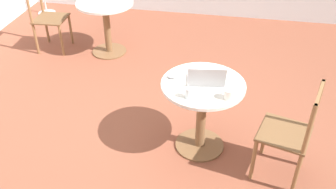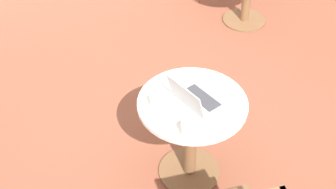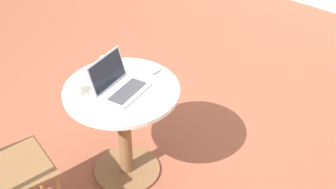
# 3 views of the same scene
# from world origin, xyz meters

# --- Properties ---
(ground_plane) EXTENTS (16.00, 16.00, 0.00)m
(ground_plane) POSITION_xyz_m (0.00, 0.00, 0.00)
(ground_plane) COLOR brown
(cafe_table_near) EXTENTS (0.76, 0.76, 0.74)m
(cafe_table_near) POSITION_xyz_m (-0.10, -0.22, 0.53)
(cafe_table_near) COLOR brown
(cafe_table_near) RESTS_ON ground_plane
(cafe_table_mid) EXTENTS (0.76, 0.76, 0.74)m
(cafe_table_mid) POSITION_xyz_m (1.60, 1.28, 0.53)
(cafe_table_mid) COLOR brown
(cafe_table_mid) RESTS_ON ground_plane
(chair_near_front) EXTENTS (0.52, 0.52, 0.95)m
(chair_near_front) POSITION_xyz_m (-0.33, -0.99, 0.47)
(chair_near_front) COLOR brown
(chair_near_front) RESTS_ON ground_plane
(chair_mid_back) EXTENTS (0.44, 0.44, 0.95)m
(chair_mid_back) POSITION_xyz_m (1.56, 2.11, 0.47)
(chair_mid_back) COLOR brown
(chair_mid_back) RESTS_ON ground_plane
(laptop) EXTENTS (0.31, 0.36, 0.22)m
(laptop) POSITION_xyz_m (-0.10, -0.24, 0.79)
(laptop) COLOR #B7B7BC
(laptop) RESTS_ON cafe_table_near
(mouse) EXTENTS (0.06, 0.10, 0.03)m
(mouse) POSITION_xyz_m (-0.07, 0.07, 0.76)
(mouse) COLOR #B7B7BC
(mouse) RESTS_ON cafe_table_near
(mug) EXTENTS (0.12, 0.08, 0.09)m
(mug) POSITION_xyz_m (-0.29, -0.45, 0.78)
(mug) COLOR silver
(mug) RESTS_ON cafe_table_near
(drinking_glass) EXTENTS (0.06, 0.06, 0.10)m
(drinking_glass) POSITION_xyz_m (-0.34, -0.12, 0.79)
(drinking_glass) COLOR silver
(drinking_glass) RESTS_ON cafe_table_near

